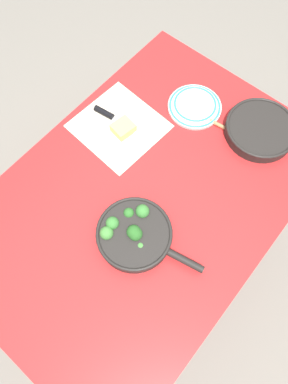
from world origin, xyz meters
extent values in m
plane|color=slate|center=(0.00, 0.00, 0.00)|extent=(14.00, 14.00, 0.00)
cube|color=red|center=(0.00, 0.00, 0.75)|extent=(1.33, 0.90, 0.03)
cylinder|color=#BCBCC1|center=(0.60, -0.39, 0.37)|extent=(0.05, 0.05, 0.74)
cylinder|color=#BCBCC1|center=(0.60, 0.39, 0.37)|extent=(0.05, 0.05, 0.74)
cylinder|color=black|center=(-0.14, -0.08, 0.79)|extent=(0.25, 0.25, 0.05)
torus|color=black|center=(-0.14, -0.08, 0.82)|extent=(0.25, 0.25, 0.01)
cylinder|color=black|center=(-0.10, -0.26, 0.80)|extent=(0.05, 0.13, 0.02)
cylinder|color=#2C6823|center=(-0.16, 0.00, 0.79)|extent=(0.02, 0.02, 0.02)
sphere|color=#387A33|center=(-0.16, 0.00, 0.82)|extent=(0.04, 0.04, 0.04)
cylinder|color=#205218|center=(-0.14, -0.08, 0.79)|extent=(0.02, 0.02, 0.03)
sphere|color=#286023|center=(-0.14, -0.08, 0.82)|extent=(0.05, 0.05, 0.05)
cylinder|color=#357027|center=(-0.16, -0.12, 0.79)|extent=(0.01, 0.01, 0.02)
sphere|color=#428438|center=(-0.16, -0.12, 0.80)|extent=(0.03, 0.03, 0.03)
cylinder|color=#205218|center=(-0.14, -0.07, 0.79)|extent=(0.02, 0.02, 0.03)
sphere|color=#286023|center=(-0.14, -0.07, 0.82)|extent=(0.05, 0.05, 0.05)
cylinder|color=#357027|center=(-0.20, -0.01, 0.79)|extent=(0.02, 0.02, 0.02)
sphere|color=#428438|center=(-0.20, -0.01, 0.82)|extent=(0.05, 0.05, 0.05)
cylinder|color=#357027|center=(-0.20, -0.01, 0.79)|extent=(0.01, 0.01, 0.02)
sphere|color=#428438|center=(-0.20, -0.01, 0.81)|extent=(0.03, 0.03, 0.03)
cylinder|color=#245B1C|center=(-0.10, -0.02, 0.79)|extent=(0.01, 0.01, 0.02)
sphere|color=#2D6B28|center=(-0.10, -0.02, 0.81)|extent=(0.04, 0.04, 0.04)
cylinder|color=#2C6823|center=(-0.07, -0.05, 0.79)|extent=(0.02, 0.02, 0.03)
sphere|color=#387A33|center=(-0.07, -0.05, 0.82)|extent=(0.05, 0.05, 0.05)
cube|color=#9E703D|center=(-0.22, -0.08, 0.79)|extent=(0.04, 0.04, 0.03)
cube|color=olive|center=(-0.10, -0.13, 0.79)|extent=(0.04, 0.03, 0.03)
cube|color=#AD7F4C|center=(-0.06, -0.09, 0.79)|extent=(0.03, 0.04, 0.03)
cube|color=#9E703D|center=(-0.18, -0.10, 0.80)|extent=(0.05, 0.04, 0.04)
cube|color=olive|center=(-0.07, -0.10, 0.80)|extent=(0.04, 0.05, 0.04)
cube|color=olive|center=(-0.15, -0.12, 0.80)|extent=(0.04, 0.05, 0.03)
cylinder|color=black|center=(0.48, -0.17, 0.79)|extent=(0.27, 0.27, 0.04)
torus|color=black|center=(0.48, -0.17, 0.81)|extent=(0.27, 0.27, 0.01)
cylinder|color=#EAD170|center=(0.48, -0.17, 0.79)|extent=(0.22, 0.22, 0.02)
cylinder|color=#A87A4C|center=(0.40, 0.02, 0.78)|extent=(0.06, 0.29, 0.02)
ellipsoid|color=#A87A4C|center=(0.43, -0.15, 0.78)|extent=(0.05, 0.07, 0.02)
cube|color=beige|center=(0.16, 0.26, 0.77)|extent=(0.32, 0.33, 0.00)
cube|color=silver|center=(0.18, 0.22, 0.77)|extent=(0.05, 0.17, 0.01)
cylinder|color=black|center=(0.16, 0.34, 0.78)|extent=(0.04, 0.09, 0.02)
cube|color=#EACC66|center=(0.15, 0.23, 0.79)|extent=(0.09, 0.08, 0.04)
cylinder|color=silver|center=(0.42, 0.09, 0.77)|extent=(0.21, 0.21, 0.01)
torus|color=teal|center=(0.42, 0.09, 0.78)|extent=(0.21, 0.21, 0.01)
cylinder|color=silver|center=(0.42, 0.09, 0.79)|extent=(0.18, 0.18, 0.01)
torus|color=teal|center=(0.42, 0.09, 0.79)|extent=(0.17, 0.17, 0.01)
camera|label=1|loc=(-0.36, -0.30, 1.90)|focal=32.00mm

